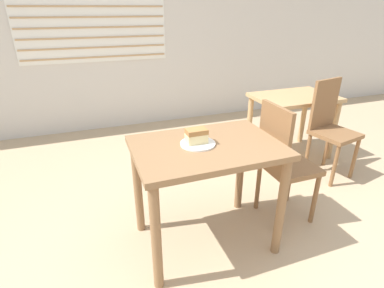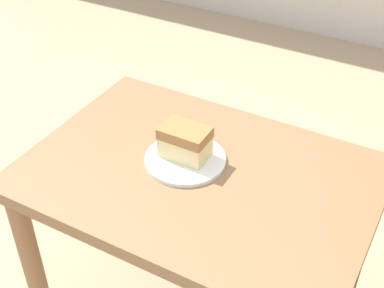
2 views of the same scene
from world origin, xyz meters
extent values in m
cube|color=olive|center=(-0.14, 0.41, 0.75)|extent=(0.94, 0.66, 0.04)
cylinder|color=olive|center=(-0.56, 0.13, 0.37)|extent=(0.06, 0.06, 0.73)
cylinder|color=olive|center=(-0.56, 0.69, 0.37)|extent=(0.06, 0.06, 0.73)
cylinder|color=olive|center=(0.28, 0.69, 0.37)|extent=(0.06, 0.06, 0.73)
cylinder|color=white|center=(-0.19, 0.43, 0.78)|extent=(0.23, 0.23, 0.01)
cube|color=beige|center=(-0.20, 0.44, 0.82)|extent=(0.13, 0.09, 0.06)
cube|color=#A3703D|center=(-0.20, 0.44, 0.86)|extent=(0.13, 0.09, 0.03)
camera|label=1|loc=(-0.82, -1.18, 1.57)|focal=28.00mm
camera|label=2|loc=(0.38, -0.57, 1.71)|focal=50.00mm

